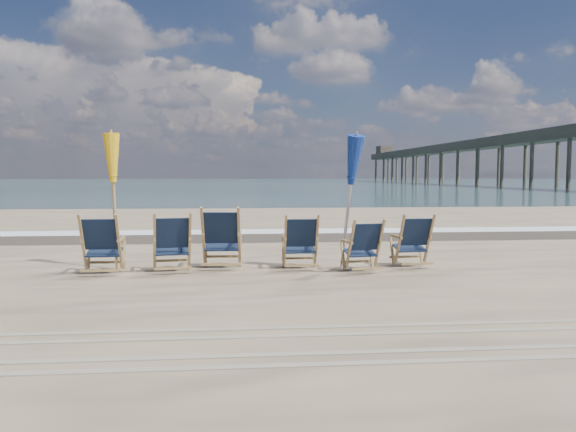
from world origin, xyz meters
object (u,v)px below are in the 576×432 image
(beach_chair_4, at_px, (380,245))
(beach_chair_5, at_px, (429,241))
(umbrella_yellow, at_px, (114,165))
(fishing_pier, at_px, (494,155))
(beach_chair_2, at_px, (239,238))
(beach_chair_3, at_px, (317,242))
(beach_chair_0, at_px, (119,244))
(beach_chair_1, at_px, (190,242))
(umbrella_blue, at_px, (348,164))

(beach_chair_4, relative_size, beach_chair_5, 0.95)
(umbrella_yellow, height_order, fishing_pier, fishing_pier)
(beach_chair_2, bearing_deg, beach_chair_4, 170.92)
(beach_chair_3, relative_size, fishing_pier, 0.01)
(beach_chair_2, bearing_deg, beach_chair_5, -179.11)
(beach_chair_0, height_order, fishing_pier, fishing_pier)
(beach_chair_0, relative_size, beach_chair_5, 1.05)
(beach_chair_1, relative_size, fishing_pier, 0.01)
(fishing_pier, bearing_deg, beach_chair_1, -118.71)
(beach_chair_1, distance_m, beach_chair_2, 0.87)
(beach_chair_2, xyz_separation_m, umbrella_blue, (1.91, -0.12, 1.29))
(beach_chair_3, height_order, umbrella_blue, umbrella_blue)
(beach_chair_2, height_order, beach_chair_3, beach_chair_2)
(beach_chair_4, bearing_deg, beach_chair_0, -10.40)
(beach_chair_1, height_order, fishing_pier, fishing_pier)
(beach_chair_1, bearing_deg, beach_chair_5, 172.11)
(beach_chair_0, relative_size, umbrella_yellow, 0.44)
(beach_chair_1, height_order, beach_chair_2, beach_chair_2)
(beach_chair_0, height_order, beach_chair_5, beach_chair_0)
(beach_chair_3, relative_size, beach_chair_5, 1.01)
(beach_chair_5, relative_size, umbrella_yellow, 0.42)
(beach_chair_4, height_order, fishing_pier, fishing_pier)
(beach_chair_3, distance_m, fishing_pier, 81.76)
(beach_chair_4, bearing_deg, fishing_pier, -125.34)
(beach_chair_5, bearing_deg, beach_chair_4, 16.65)
(beach_chair_5, distance_m, umbrella_blue, 2.01)
(beach_chair_3, bearing_deg, beach_chair_5, -179.08)
(beach_chair_0, distance_m, beach_chair_3, 3.34)
(beach_chair_2, height_order, umbrella_blue, umbrella_blue)
(beach_chair_3, xyz_separation_m, umbrella_yellow, (-3.53, 0.41, 1.33))
(beach_chair_3, bearing_deg, beach_chair_2, -6.51)
(beach_chair_0, height_order, beach_chair_2, beach_chair_2)
(beach_chair_0, relative_size, fishing_pier, 0.01)
(beach_chair_3, height_order, beach_chair_4, beach_chair_3)
(beach_chair_0, height_order, umbrella_blue, umbrella_blue)
(beach_chair_1, bearing_deg, beach_chair_2, -174.26)
(beach_chair_4, bearing_deg, umbrella_yellow, -18.28)
(beach_chair_5, height_order, fishing_pier, fishing_pier)
(beach_chair_2, distance_m, umbrella_blue, 2.31)
(umbrella_blue, bearing_deg, beach_chair_4, -39.54)
(beach_chair_3, bearing_deg, umbrella_blue, -176.22)
(beach_chair_3, relative_size, umbrella_yellow, 0.42)
(beach_chair_4, xyz_separation_m, umbrella_blue, (-0.47, 0.39, 1.38))
(umbrella_blue, bearing_deg, beach_chair_3, -176.21)
(beach_chair_0, xyz_separation_m, umbrella_blue, (3.89, 0.26, 1.33))
(beach_chair_4, xyz_separation_m, umbrella_yellow, (-4.56, 0.77, 1.36))
(umbrella_yellow, distance_m, fishing_pier, 83.03)
(beach_chair_0, bearing_deg, beach_chair_1, -173.69)
(beach_chair_0, height_order, beach_chair_4, beach_chair_0)
(beach_chair_1, xyz_separation_m, beach_chair_4, (3.22, -0.28, -0.05))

